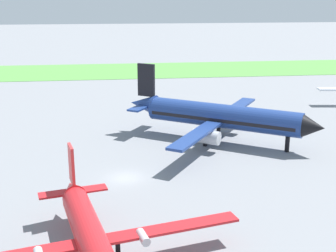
# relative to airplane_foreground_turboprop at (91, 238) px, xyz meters

# --- Properties ---
(ground_plane) EXTENTS (600.00, 600.00, 0.00)m
(ground_plane) POSITION_rel_airplane_foreground_turboprop_xyz_m (3.29, 18.98, -2.85)
(ground_plane) COLOR gray
(grass_taxiway_strip) EXTENTS (360.00, 28.00, 0.08)m
(grass_taxiway_strip) POSITION_rel_airplane_foreground_turboprop_xyz_m (3.29, 100.12, -2.81)
(grass_taxiway_strip) COLOR #549342
(grass_taxiway_strip) RESTS_ON ground_plane
(airplane_foreground_turboprop) EXTENTS (25.66, 22.11, 7.79)m
(airplane_foreground_turboprop) POSITION_rel_airplane_foreground_turboprop_xyz_m (0.00, 0.00, 0.00)
(airplane_foreground_turboprop) COLOR red
(airplane_foreground_turboprop) RESTS_ON ground_plane
(airplane_midfield_jet) EXTENTS (27.41, 27.36, 11.07)m
(airplane_midfield_jet) POSITION_rel_airplane_foreground_turboprop_xyz_m (17.82, 31.63, 1.14)
(airplane_midfield_jet) COLOR navy
(airplane_midfield_jet) RESTS_ON ground_plane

